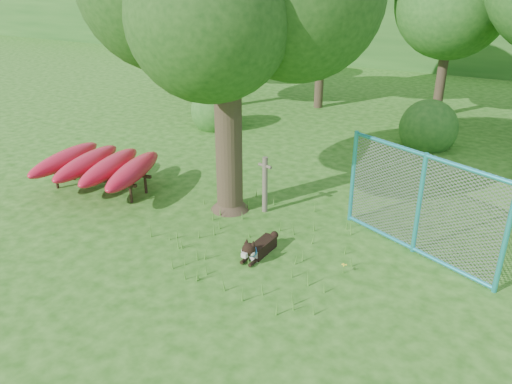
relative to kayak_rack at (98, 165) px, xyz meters
The scene contains 11 objects.
ground 4.63m from the kayak_rack, 16.65° to the right, with size 80.00×80.00×0.00m, color #1E5410.
wooden_post 4.30m from the kayak_rack, 13.49° to the left, with size 0.36×0.15×1.33m.
kayak_rack is the anchor object (origin of this frame).
husky_dog 5.13m from the kayak_rack, ahead, with size 0.31×1.15×0.51m.
fence_section 7.67m from the kayak_rack, ahead, with size 3.26×1.51×3.43m.
wildflower_clump 6.75m from the kayak_rack, ahead, with size 0.10×0.10×0.21m.
bg_tree_c 13.52m from the kayak_rack, 63.27° to the left, with size 4.00×4.00×6.12m.
bg_tree_f 12.93m from the kayak_rack, 111.54° to the left, with size 3.60×3.60×5.55m.
shrub_left 6.26m from the kayak_rack, 95.67° to the left, with size 1.80×1.80×1.80m, color #235A1D.
shrub_mid 10.02m from the kayak_rack, 50.29° to the left, with size 1.80×1.80×1.80m, color #235A1D.
wooded_hillside 27.14m from the kayak_rack, 80.67° to the left, with size 80.00×12.00×6.00m, color #235A1D.
Camera 1 is at (4.78, -6.84, 5.07)m, focal length 35.00 mm.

